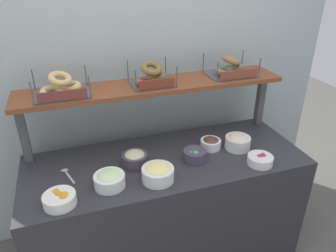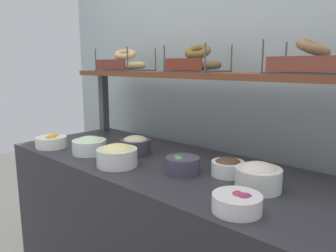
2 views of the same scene
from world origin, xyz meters
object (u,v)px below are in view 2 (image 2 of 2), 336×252
(bowl_fruit_salad, at_px, (51,141))
(bagel_basket_poppy, at_px, (311,62))
(bowl_potato_salad, at_px, (258,176))
(bagel_basket_plain, at_px, (125,63))
(bowl_beet_salad, at_px, (237,202))
(serving_spoon_near_plate, at_px, (95,140))
(bowl_veggie_mix, at_px, (182,165))
(bagel_basket_cinnamon_raisin, at_px, (197,63))
(bowl_tuna_salad, at_px, (136,145))
(bowl_chocolate_spread, at_px, (228,167))
(bowl_scallion_spread, at_px, (89,145))
(bowl_egg_salad, at_px, (117,155))

(bowl_fruit_salad, distance_m, bagel_basket_poppy, 1.41)
(bowl_potato_salad, bearing_deg, bagel_basket_plain, 166.15)
(bowl_beet_salad, bearing_deg, bowl_fruit_salad, 179.84)
(serving_spoon_near_plate, bearing_deg, bowl_beet_salad, -12.88)
(bowl_veggie_mix, relative_size, bagel_basket_cinnamon_raisin, 0.54)
(bowl_tuna_salad, relative_size, bagel_basket_poppy, 0.49)
(bowl_veggie_mix, distance_m, bagel_basket_poppy, 0.68)
(bowl_chocolate_spread, height_order, bowl_veggie_mix, bowl_veggie_mix)
(bowl_potato_salad, bearing_deg, bowl_fruit_salad, -169.71)
(bowl_scallion_spread, distance_m, serving_spoon_near_plate, 0.30)
(bowl_fruit_salad, distance_m, bowl_beet_salad, 1.22)
(bowl_potato_salad, bearing_deg, bagel_basket_poppy, 78.89)
(bowl_veggie_mix, relative_size, bagel_basket_plain, 0.46)
(bagel_basket_plain, bearing_deg, bowl_potato_salad, -13.85)
(bowl_tuna_salad, bearing_deg, bowl_beet_salad, -17.38)
(bowl_chocolate_spread, relative_size, bowl_fruit_salad, 0.81)
(bowl_egg_salad, height_order, bowl_beet_salad, bowl_egg_salad)
(bowl_chocolate_spread, relative_size, bowl_tuna_salad, 0.87)
(bowl_veggie_mix, height_order, bagel_basket_plain, bagel_basket_plain)
(bagel_basket_cinnamon_raisin, bearing_deg, bowl_tuna_salad, -126.14)
(bowl_tuna_salad, distance_m, bagel_basket_plain, 0.62)
(bowl_egg_salad, height_order, bagel_basket_cinnamon_raisin, bagel_basket_cinnamon_raisin)
(bowl_veggie_mix, distance_m, bowl_tuna_salad, 0.39)
(serving_spoon_near_plate, distance_m, bagel_basket_poppy, 1.31)
(bowl_tuna_salad, height_order, bowl_potato_salad, bowl_potato_salad)
(bowl_egg_salad, relative_size, bagel_basket_cinnamon_raisin, 0.69)
(bowl_egg_salad, xyz_separation_m, bagel_basket_plain, (-0.47, 0.45, 0.42))
(bagel_basket_poppy, bearing_deg, serving_spoon_near_plate, -168.60)
(bowl_scallion_spread, height_order, bowl_beet_salad, bowl_scallion_spread)
(bowl_chocolate_spread, xyz_separation_m, bowl_fruit_salad, (-1.01, -0.28, -0.00))
(bowl_fruit_salad, height_order, serving_spoon_near_plate, bowl_fruit_salad)
(bowl_beet_salad, distance_m, bagel_basket_plain, 1.31)
(bowl_scallion_spread, xyz_separation_m, bowl_veggie_mix, (0.57, 0.10, -0.01))
(bowl_veggie_mix, bearing_deg, bowl_fruit_salad, -168.67)
(bowl_beet_salad, height_order, bagel_basket_cinnamon_raisin, bagel_basket_cinnamon_raisin)
(bowl_beet_salad, bearing_deg, bowl_chocolate_spread, 127.56)
(bowl_fruit_salad, height_order, bagel_basket_poppy, bagel_basket_poppy)
(serving_spoon_near_plate, distance_m, bagel_basket_plain, 0.52)
(bowl_beet_salad, xyz_separation_m, bagel_basket_poppy, (0.02, 0.51, 0.45))
(bagel_basket_plain, relative_size, bagel_basket_cinnamon_raisin, 1.18)
(bagel_basket_poppy, bearing_deg, bowl_chocolate_spread, -135.20)
(bagel_basket_plain, bearing_deg, bowl_chocolate_spread, -12.73)
(bowl_beet_salad, bearing_deg, bowl_veggie_mix, 155.52)
(bowl_fruit_salad, bearing_deg, bowl_beet_salad, -0.16)
(bowl_scallion_spread, distance_m, bowl_tuna_salad, 0.25)
(bowl_chocolate_spread, distance_m, bagel_basket_plain, 1.04)
(bagel_basket_cinnamon_raisin, distance_m, bagel_basket_poppy, 0.58)
(bowl_potato_salad, height_order, bagel_basket_poppy, bagel_basket_poppy)
(bowl_potato_salad, bearing_deg, bowl_tuna_salad, 178.41)
(bowl_fruit_salad, xyz_separation_m, bowl_veggie_mix, (0.84, 0.17, 0.00))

